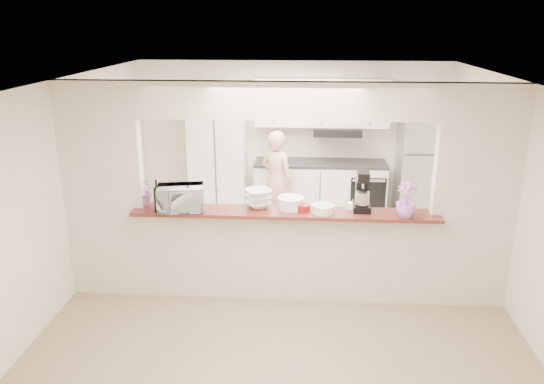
# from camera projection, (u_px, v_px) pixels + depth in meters

# --- Properties ---
(floor) EXTENTS (6.00, 6.00, 0.00)m
(floor) POSITION_uv_depth(u_px,v_px,m) (284.00, 296.00, 6.25)
(floor) COLOR tan
(floor) RESTS_ON ground
(tile_overlay) EXTENTS (5.00, 2.90, 0.01)m
(tile_overlay) POSITION_uv_depth(u_px,v_px,m) (289.00, 243.00, 7.72)
(tile_overlay) COLOR beige
(tile_overlay) RESTS_ON floor
(partition) EXTENTS (5.00, 0.15, 2.50)m
(partition) POSITION_uv_depth(u_px,v_px,m) (285.00, 176.00, 5.79)
(partition) COLOR beige
(partition) RESTS_ON floor
(bar_counter) EXTENTS (3.40, 0.38, 1.09)m
(bar_counter) POSITION_uv_depth(u_px,v_px,m) (284.00, 252.00, 6.07)
(bar_counter) COLOR beige
(bar_counter) RESTS_ON floor
(kitchen_cabinets) EXTENTS (3.15, 0.62, 2.25)m
(kitchen_cabinets) POSITION_uv_depth(u_px,v_px,m) (281.00, 159.00, 8.54)
(kitchen_cabinets) COLOR white
(kitchen_cabinets) RESTS_ON floor
(refrigerator) EXTENTS (0.75, 0.70, 1.70)m
(refrigerator) POSITION_uv_depth(u_px,v_px,m) (422.00, 170.00, 8.37)
(refrigerator) COLOR #B3B3B8
(refrigerator) RESTS_ON floor
(flower_left) EXTENTS (0.37, 0.34, 0.34)m
(flower_left) POSITION_uv_depth(u_px,v_px,m) (144.00, 191.00, 6.01)
(flower_left) COLOR #C5689F
(flower_left) RESTS_ON bar_counter
(wine_bottle_a) EXTENTS (0.06, 0.06, 0.31)m
(wine_bottle_a) POSITION_uv_depth(u_px,v_px,m) (189.00, 201.00, 5.80)
(wine_bottle_a) COLOR black
(wine_bottle_a) RESTS_ON bar_counter
(wine_bottle_b) EXTENTS (0.07, 0.07, 0.36)m
(wine_bottle_b) POSITION_uv_depth(u_px,v_px,m) (157.00, 199.00, 5.82)
(wine_bottle_b) COLOR black
(wine_bottle_b) RESTS_ON bar_counter
(toaster_oven) EXTENTS (0.56, 0.43, 0.28)m
(toaster_oven) POSITION_uv_depth(u_px,v_px,m) (181.00, 198.00, 5.85)
(toaster_oven) COLOR #B8B8BE
(toaster_oven) RESTS_ON bar_counter
(serving_bowls) EXTENTS (0.38, 0.38, 0.21)m
(serving_bowls) POSITION_uv_depth(u_px,v_px,m) (258.00, 199.00, 5.95)
(serving_bowls) COLOR white
(serving_bowls) RESTS_ON bar_counter
(plate_stack_a) EXTENTS (0.30, 0.30, 0.13)m
(plate_stack_a) POSITION_uv_depth(u_px,v_px,m) (291.00, 203.00, 5.92)
(plate_stack_a) COLOR white
(plate_stack_a) RESTS_ON bar_counter
(plate_stack_b) EXTENTS (0.25, 0.25, 0.09)m
(plate_stack_b) POSITION_uv_depth(u_px,v_px,m) (323.00, 209.00, 5.80)
(plate_stack_b) COLOR white
(plate_stack_b) RESTS_ON bar_counter
(red_bowl) EXTENTS (0.16, 0.16, 0.07)m
(red_bowl) POSITION_uv_depth(u_px,v_px,m) (303.00, 208.00, 5.86)
(red_bowl) COLOR maroon
(red_bowl) RESTS_ON bar_counter
(tan_bowl) EXTENTS (0.15, 0.15, 0.07)m
(tan_bowl) POSITION_uv_depth(u_px,v_px,m) (321.00, 208.00, 5.85)
(tan_bowl) COLOR tan
(tan_bowl) RESTS_ON bar_counter
(utensil_caddy) EXTENTS (0.26, 0.19, 0.22)m
(utensil_caddy) POSITION_uv_depth(u_px,v_px,m) (357.00, 202.00, 5.88)
(utensil_caddy) COLOR silver
(utensil_caddy) RESTS_ON bar_counter
(stand_mixer) EXTENTS (0.20, 0.31, 0.45)m
(stand_mixer) POSITION_uv_depth(u_px,v_px,m) (362.00, 192.00, 5.86)
(stand_mixer) COLOR black
(stand_mixer) RESTS_ON bar_counter
(flower_right) EXTENTS (0.25, 0.25, 0.39)m
(flower_right) POSITION_uv_depth(u_px,v_px,m) (406.00, 200.00, 5.63)
(flower_right) COLOR #B869C3
(flower_right) RESTS_ON bar_counter
(person) EXTENTS (0.67, 0.62, 1.54)m
(person) POSITION_uv_depth(u_px,v_px,m) (277.00, 181.00, 8.06)
(person) COLOR #DA9F8E
(person) RESTS_ON floor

